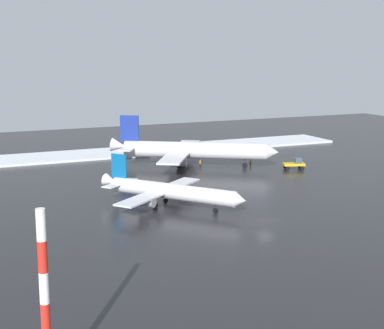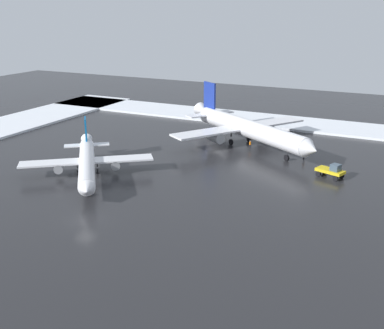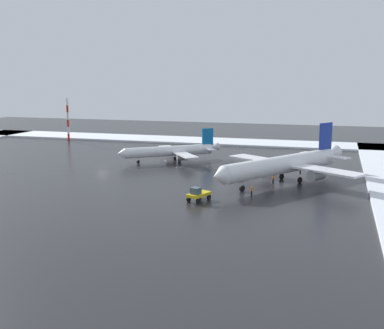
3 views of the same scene
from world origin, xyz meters
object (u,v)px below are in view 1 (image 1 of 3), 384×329
airplane_foreground_jet (191,150)px  antenna_mast (45,303)px  pushback_tug (295,164)px  ground_crew_near_tug (250,161)px  airplane_parked_portside (169,191)px  ground_crew_beside_wing (200,163)px

airplane_foreground_jet → antenna_mast: antenna_mast is taller
pushback_tug → airplane_foreground_jet: bearing=167.1°
ground_crew_near_tug → antenna_mast: (72.50, -58.54, 6.21)m
airplane_foreground_jet → antenna_mast: bearing=-88.3°
airplane_foreground_jet → airplane_parked_portside: size_ratio=1.48×
airplane_parked_portside → antenna_mast: antenna_mast is taller
ground_crew_near_tug → ground_crew_beside_wing: (-2.32, -11.45, 0.00)m
airplane_parked_portside → ground_crew_beside_wing: airplane_parked_portside is taller
airplane_parked_portside → ground_crew_beside_wing: (-28.19, 18.72, -1.68)m
airplane_foreground_jet → ground_crew_beside_wing: 3.63m
antenna_mast → ground_crew_near_tug: bearing=141.1°
pushback_tug → ground_crew_beside_wing: size_ratio=2.96×
airplane_foreground_jet → ground_crew_beside_wing: (1.90, 1.42, -2.74)m
airplane_parked_portside → pushback_tug: size_ratio=4.49×
pushback_tug → antenna_mast: antenna_mast is taller
pushback_tug → ground_crew_near_tug: (-8.07, -6.54, -0.31)m
ground_crew_near_tug → airplane_foreground_jet: bearing=-75.1°
airplane_parked_portside → pushback_tug: (-17.80, 36.72, -1.37)m
antenna_mast → pushback_tug: bearing=134.7°
ground_crew_near_tug → antenna_mast: bearing=-5.9°
ground_crew_near_tug → ground_crew_beside_wing: 11.69m
ground_crew_near_tug → ground_crew_beside_wing: size_ratio=1.00×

